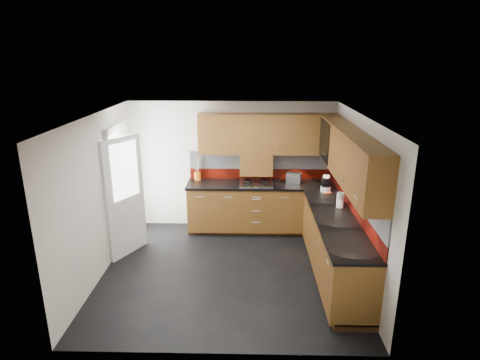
{
  "coord_description": "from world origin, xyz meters",
  "views": [
    {
      "loc": [
        0.32,
        -5.49,
        3.22
      ],
      "look_at": [
        0.17,
        0.65,
        1.27
      ],
      "focal_mm": 30.0,
      "sensor_mm": 36.0,
      "label": 1
    }
  ],
  "objects_px": {
    "utensil_pot": "(198,175)",
    "gas_hob": "(256,183)",
    "food_processor": "(326,184)",
    "toaster": "(294,178)"
  },
  "relations": [
    {
      "from": "utensil_pot",
      "to": "food_processor",
      "type": "bearing_deg",
      "value": -15.1
    },
    {
      "from": "gas_hob",
      "to": "toaster",
      "type": "height_order",
      "value": "toaster"
    },
    {
      "from": "toaster",
      "to": "food_processor",
      "type": "height_order",
      "value": "food_processor"
    },
    {
      "from": "utensil_pot",
      "to": "food_processor",
      "type": "distance_m",
      "value": 2.38
    },
    {
      "from": "gas_hob",
      "to": "toaster",
      "type": "distance_m",
      "value": 0.71
    },
    {
      "from": "utensil_pot",
      "to": "gas_hob",
      "type": "bearing_deg",
      "value": -11.8
    },
    {
      "from": "utensil_pot",
      "to": "toaster",
      "type": "distance_m",
      "value": 1.8
    },
    {
      "from": "toaster",
      "to": "food_processor",
      "type": "relative_size",
      "value": 1.03
    },
    {
      "from": "utensil_pot",
      "to": "toaster",
      "type": "bearing_deg",
      "value": -4.13
    },
    {
      "from": "food_processor",
      "to": "toaster",
      "type": "bearing_deg",
      "value": 135.43
    }
  ]
}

